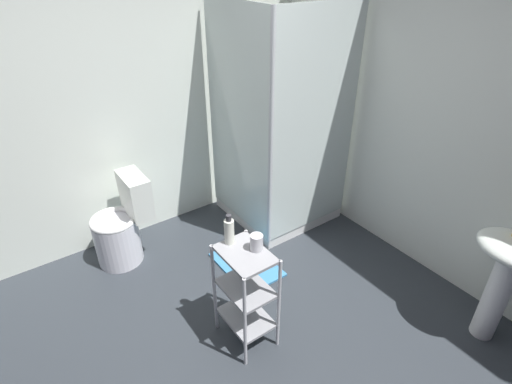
# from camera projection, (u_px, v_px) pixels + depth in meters

# --- Properties ---
(ground_plane) EXTENTS (4.20, 4.20, 0.02)m
(ground_plane) POSITION_uv_depth(u_px,v_px,m) (242.00, 369.00, 2.57)
(ground_plane) COLOR #2F343A
(wall_back) EXTENTS (4.20, 0.14, 2.50)m
(wall_back) POSITION_uv_depth(u_px,v_px,m) (456.00, 122.00, 2.82)
(wall_back) COLOR white
(wall_back) RESTS_ON ground_plane
(wall_left) EXTENTS (0.10, 4.20, 2.50)m
(wall_left) POSITION_uv_depth(u_px,v_px,m) (110.00, 102.00, 3.20)
(wall_left) COLOR white
(wall_left) RESTS_ON ground_plane
(shower_stall) EXTENTS (0.92, 0.92, 2.00)m
(shower_stall) POSITION_uv_depth(u_px,v_px,m) (277.00, 177.00, 3.75)
(shower_stall) COLOR white
(shower_stall) RESTS_ON ground_plane
(pedestal_sink) EXTENTS (0.46, 0.37, 0.81)m
(pedestal_sink) POSITION_uv_depth(u_px,v_px,m) (507.00, 270.00, 2.50)
(pedestal_sink) COLOR white
(pedestal_sink) RESTS_ON ground_plane
(toilet) EXTENTS (0.37, 0.49, 0.76)m
(toilet) POSITION_uv_depth(u_px,v_px,m) (122.00, 228.00, 3.33)
(toilet) COLOR white
(toilet) RESTS_ON ground_plane
(storage_cart) EXTENTS (0.38, 0.28, 0.74)m
(storage_cart) POSITION_uv_depth(u_px,v_px,m) (246.00, 290.00, 2.55)
(storage_cart) COLOR silver
(storage_cart) RESTS_ON ground_plane
(lotion_bottle_white) EXTENTS (0.06, 0.06, 0.21)m
(lotion_bottle_white) POSITION_uv_depth(u_px,v_px,m) (229.00, 231.00, 2.44)
(lotion_bottle_white) COLOR white
(lotion_bottle_white) RESTS_ON storage_cart
(rinse_cup) EXTENTS (0.08, 0.08, 0.11)m
(rinse_cup) POSITION_uv_depth(u_px,v_px,m) (257.00, 242.00, 2.40)
(rinse_cup) COLOR silver
(rinse_cup) RESTS_ON storage_cart
(bath_mat) EXTENTS (0.60, 0.40, 0.02)m
(bath_mat) POSITION_uv_depth(u_px,v_px,m) (247.00, 264.00, 3.39)
(bath_mat) COLOR teal
(bath_mat) RESTS_ON ground_plane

